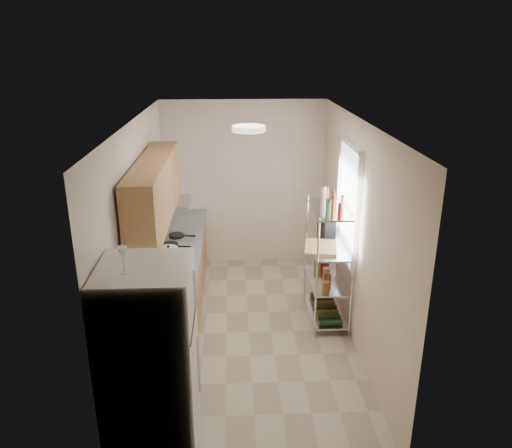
% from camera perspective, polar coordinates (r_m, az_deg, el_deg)
% --- Properties ---
extents(room, '(2.52, 4.42, 2.62)m').
position_cam_1_polar(room, '(5.75, -0.87, -1.25)').
color(room, '#C1B59C').
rests_on(room, ground).
extents(counter_run, '(0.63, 3.51, 0.90)m').
position_cam_1_polar(counter_run, '(6.54, -9.10, -6.92)').
color(counter_run, '#B37C4C').
rests_on(counter_run, ground).
extents(upper_cabinets, '(0.33, 2.20, 0.72)m').
position_cam_1_polar(upper_cabinets, '(5.75, -11.53, 3.70)').
color(upper_cabinets, '#B37C4C').
rests_on(upper_cabinets, room).
extents(range_hood, '(0.50, 0.60, 0.12)m').
position_cam_1_polar(range_hood, '(6.62, -9.83, 2.16)').
color(range_hood, '#B7BABC').
rests_on(range_hood, room).
extents(window, '(0.06, 1.00, 1.46)m').
position_cam_1_polar(window, '(6.15, 10.49, 2.32)').
color(window, white).
rests_on(window, room).
extents(bakers_rack, '(0.45, 0.90, 1.73)m').
position_cam_1_polar(bakers_rack, '(6.20, 8.37, -1.74)').
color(bakers_rack, silver).
rests_on(bakers_rack, ground).
extents(ceiling_dome, '(0.34, 0.34, 0.05)m').
position_cam_1_polar(ceiling_dome, '(5.12, -0.84, 10.86)').
color(ceiling_dome, white).
rests_on(ceiling_dome, room).
extents(refrigerator, '(0.73, 0.73, 1.77)m').
position_cam_1_polar(refrigerator, '(4.38, -11.87, -15.28)').
color(refrigerator, silver).
rests_on(refrigerator, ground).
extents(wine_glass_a, '(0.06, 0.06, 0.18)m').
position_cam_1_polar(wine_glass_a, '(3.87, -14.87, -3.98)').
color(wine_glass_a, silver).
rests_on(wine_glass_a, refrigerator).
extents(wine_glass_b, '(0.08, 0.08, 0.22)m').
position_cam_1_polar(wine_glass_b, '(3.82, -14.93, -4.03)').
color(wine_glass_b, silver).
rests_on(wine_glass_b, refrigerator).
extents(rice_cooker, '(0.24, 0.24, 0.19)m').
position_cam_1_polar(rice_cooker, '(6.06, -9.93, -3.54)').
color(rice_cooker, white).
rests_on(rice_cooker, counter_run).
extents(frying_pan_large, '(0.29, 0.29, 0.05)m').
position_cam_1_polar(frying_pan_large, '(6.52, -10.00, -2.51)').
color(frying_pan_large, black).
rests_on(frying_pan_large, counter_run).
extents(frying_pan_small, '(0.23, 0.23, 0.04)m').
position_cam_1_polar(frying_pan_small, '(6.85, -9.09, -1.32)').
color(frying_pan_small, black).
rests_on(frying_pan_small, counter_run).
extents(cutting_board, '(0.46, 0.55, 0.03)m').
position_cam_1_polar(cutting_board, '(6.16, 7.39, -2.66)').
color(cutting_board, tan).
rests_on(cutting_board, bakers_rack).
extents(espresso_machine, '(0.21, 0.27, 0.28)m').
position_cam_1_polar(espresso_machine, '(6.50, 8.07, -0.30)').
color(espresso_machine, black).
rests_on(espresso_machine, bakers_rack).
extents(storage_bag, '(0.10, 0.13, 0.15)m').
position_cam_1_polar(storage_bag, '(6.69, 7.87, -4.44)').
color(storage_bag, maroon).
rests_on(storage_bag, bakers_rack).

